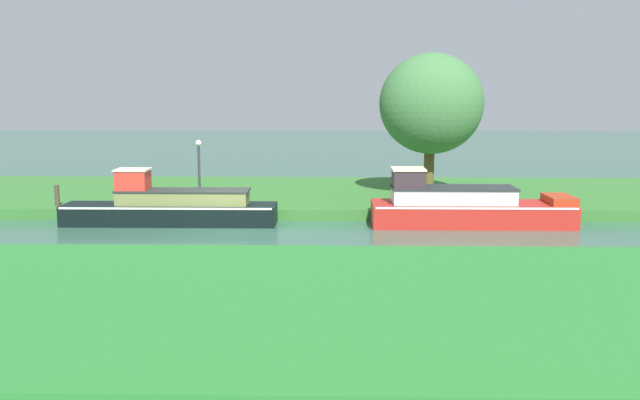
% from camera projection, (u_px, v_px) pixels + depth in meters
% --- Properties ---
extents(ground_plane, '(120.00, 120.00, 0.00)m').
position_uv_depth(ground_plane, '(233.00, 231.00, 24.16)').
color(ground_plane, '#315A48').
extents(riverbank_far, '(72.00, 10.00, 0.40)m').
position_uv_depth(riverbank_far, '(256.00, 195.00, 31.04)').
color(riverbank_far, '#326D2C').
rests_on(riverbank_far, ground_plane).
extents(riverbank_near, '(72.00, 10.00, 0.40)m').
position_uv_depth(riverbank_near, '(172.00, 304.00, 15.24)').
color(riverbank_near, '#27732C').
rests_on(riverbank_near, ground_plane).
extents(red_barge, '(7.08, 1.95, 2.05)m').
position_uv_depth(red_barge, '(466.00, 207.00, 25.06)').
color(red_barge, red).
rests_on(red_barge, ground_plane).
extents(black_narrowboat, '(7.63, 1.50, 2.01)m').
position_uv_depth(black_narrowboat, '(170.00, 208.00, 25.30)').
color(black_narrowboat, black).
rests_on(black_narrowboat, ground_plane).
extents(willow_tree_left, '(4.33, 3.48, 5.92)m').
position_uv_depth(willow_tree_left, '(431.00, 104.00, 29.24)').
color(willow_tree_left, brown).
rests_on(willow_tree_left, riverbank_far).
extents(lamp_post, '(0.24, 0.24, 2.47)m').
position_uv_depth(lamp_post, '(199.00, 163.00, 27.43)').
color(lamp_post, '#333338').
rests_on(lamp_post, riverbank_far).
extents(mooring_post_near, '(0.18, 0.18, 0.80)m').
position_uv_depth(mooring_post_near, '(57.00, 196.00, 26.86)').
color(mooring_post_near, '#45382A').
rests_on(mooring_post_near, riverbank_far).
extents(mooring_post_far, '(0.16, 0.16, 0.69)m').
position_uv_depth(mooring_post_far, '(241.00, 198.00, 26.72)').
color(mooring_post_far, brown).
rests_on(mooring_post_far, riverbank_far).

